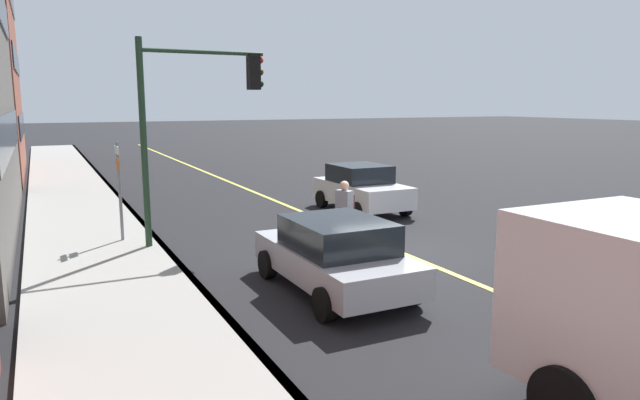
# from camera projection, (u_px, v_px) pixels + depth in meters

# --- Properties ---
(ground) EXTENTS (200.00, 200.00, 0.00)m
(ground) POSITION_uv_depth(u_px,v_px,m) (398.00, 251.00, 14.21)
(ground) COLOR black
(sidewalk_slab) EXTENTS (80.00, 3.19, 0.15)m
(sidewalk_slab) POSITION_uv_depth(u_px,v_px,m) (112.00, 287.00, 11.25)
(sidewalk_slab) COLOR gray
(sidewalk_slab) RESTS_ON ground
(curb_edge) EXTENTS (80.00, 0.16, 0.15)m
(curb_edge) POSITION_uv_depth(u_px,v_px,m) (188.00, 277.00, 11.91)
(curb_edge) COLOR slate
(curb_edge) RESTS_ON ground
(lane_stripe_center) EXTENTS (80.00, 0.16, 0.01)m
(lane_stripe_center) POSITION_uv_depth(u_px,v_px,m) (398.00, 251.00, 14.21)
(lane_stripe_center) COLOR #D8CC4C
(lane_stripe_center) RESTS_ON ground
(car_silver) EXTENTS (4.08, 1.99, 1.46)m
(car_silver) POSITION_uv_depth(u_px,v_px,m) (335.00, 254.00, 11.11)
(car_silver) COLOR #A8AAB2
(car_silver) RESTS_ON ground
(car_white) EXTENTS (3.88, 1.99, 1.58)m
(car_white) POSITION_uv_depth(u_px,v_px,m) (361.00, 188.00, 19.31)
(car_white) COLOR silver
(car_white) RESTS_ON ground
(pedestrian_with_backpack) EXTENTS (0.47, 0.45, 1.76)m
(pedestrian_with_backpack) POSITION_uv_depth(u_px,v_px,m) (345.00, 210.00, 14.18)
(pedestrian_with_backpack) COLOR brown
(pedestrian_with_backpack) RESTS_ON ground
(traffic_light_mast) EXTENTS (0.28, 3.18, 5.19)m
(traffic_light_mast) POSITION_uv_depth(u_px,v_px,m) (193.00, 108.00, 14.13)
(traffic_light_mast) COLOR #1E3823
(traffic_light_mast) RESTS_ON ground
(street_sign_post) EXTENTS (0.60, 0.08, 2.69)m
(street_sign_post) POSITION_uv_depth(u_px,v_px,m) (119.00, 185.00, 14.55)
(street_sign_post) COLOR slate
(street_sign_post) RESTS_ON ground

